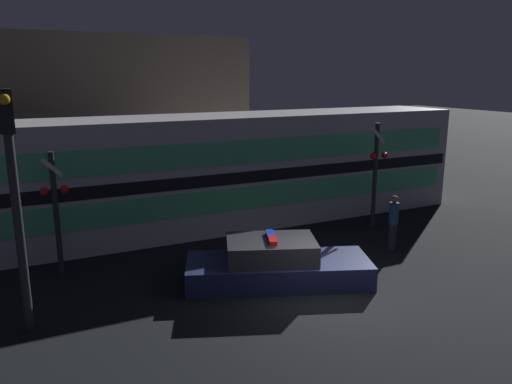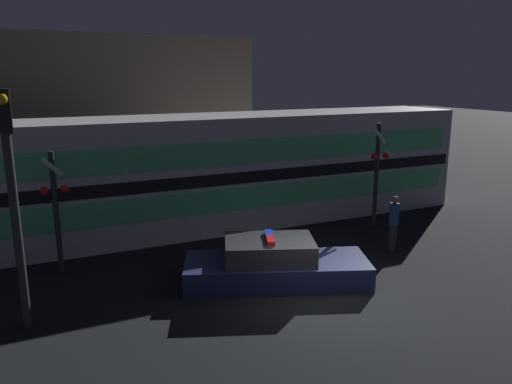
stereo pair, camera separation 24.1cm
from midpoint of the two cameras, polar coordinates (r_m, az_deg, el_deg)
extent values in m
plane|color=black|center=(13.15, 7.82, -11.95)|extent=(120.00, 120.00, 0.00)
cube|color=silver|center=(18.99, -2.19, 2.63)|extent=(18.07, 3.02, 4.12)
cube|color=black|center=(17.64, -0.19, 1.81)|extent=(17.71, 0.03, 0.41)
cube|color=#59D88C|center=(17.80, -0.19, -0.53)|extent=(17.17, 0.02, 0.82)
cube|color=#59D88C|center=(17.48, -0.19, 4.72)|extent=(17.17, 0.02, 0.82)
cube|color=navy|center=(13.85, 2.05, -8.98)|extent=(5.31, 3.51, 0.66)
cube|color=#333338|center=(13.61, 1.23, -6.61)|extent=(2.81, 2.37, 0.58)
cube|color=red|center=(13.23, 1.36, -5.59)|extent=(0.39, 0.58, 0.12)
cube|color=blue|center=(13.75, 1.12, -4.85)|extent=(0.39, 0.58, 0.12)
cylinder|color=#2D2833|center=(16.84, 14.91, -4.95)|extent=(0.26, 0.26, 0.86)
cylinder|color=navy|center=(16.62, 15.07, -2.37)|extent=(0.30, 0.30, 0.72)
sphere|color=#8C664C|center=(16.50, 15.17, -0.79)|extent=(0.23, 0.23, 0.23)
cylinder|color=#2D2D33|center=(18.80, 13.08, 1.80)|extent=(0.16, 0.16, 3.88)
sphere|color=red|center=(18.39, 12.86, 4.02)|extent=(0.24, 0.24, 0.24)
sphere|color=red|center=(18.72, 14.12, 4.11)|extent=(0.24, 0.24, 0.24)
cube|color=white|center=(18.50, 13.51, 6.22)|extent=(0.58, 0.03, 0.58)
cylinder|color=#2D2D33|center=(15.14, -22.29, -2.32)|extent=(0.16, 0.16, 3.52)
sphere|color=red|center=(14.82, -23.49, 0.06)|extent=(0.24, 0.24, 0.24)
sphere|color=red|center=(14.85, -21.47, 0.26)|extent=(0.24, 0.24, 0.24)
cube|color=white|center=(14.76, -22.71, 2.60)|extent=(0.58, 0.03, 0.58)
cylinder|color=#2D2D33|center=(11.93, -25.92, -4.55)|extent=(0.19, 0.19, 4.40)
cube|color=black|center=(11.46, -27.27, 8.19)|extent=(0.30, 0.30, 0.90)
sphere|color=gold|center=(11.25, -27.42, 9.40)|extent=(0.23, 0.23, 0.23)
cube|color=#726656|center=(25.25, -14.96, 8.49)|extent=(11.09, 4.66, 7.29)
camera|label=1|loc=(0.12, -90.43, -0.10)|focal=35.00mm
camera|label=2|loc=(0.12, 89.57, 0.10)|focal=35.00mm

